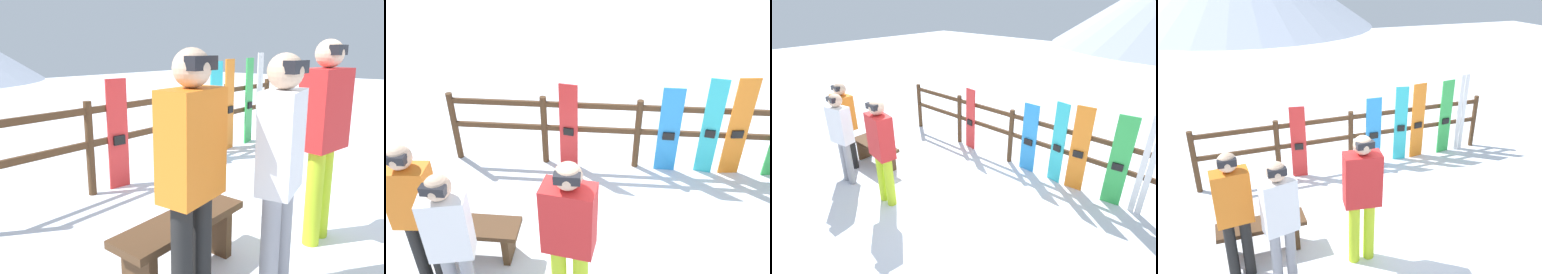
# 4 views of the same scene
# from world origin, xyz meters

# --- Properties ---
(ground_plane) EXTENTS (40.00, 40.00, 0.00)m
(ground_plane) POSITION_xyz_m (0.00, 0.00, 0.00)
(ground_plane) COLOR white
(fence) EXTENTS (5.82, 0.10, 1.16)m
(fence) POSITION_xyz_m (0.00, 2.06, 0.69)
(fence) COLOR #4C331E
(fence) RESTS_ON ground
(bench) EXTENTS (1.18, 0.36, 0.48)m
(bench) POSITION_xyz_m (-2.00, 0.10, 0.35)
(bench) COLOR #4C331E
(bench) RESTS_ON ground
(person_orange) EXTENTS (0.45, 0.27, 1.76)m
(person_orange) POSITION_xyz_m (-2.31, -0.27, 1.03)
(person_orange) COLOR black
(person_orange) RESTS_ON ground
(person_red) EXTENTS (0.50, 0.32, 1.83)m
(person_red) POSITION_xyz_m (-0.77, -0.49, 1.07)
(person_red) COLOR #B7D826
(person_red) RESTS_ON ground
(person_white) EXTENTS (0.43, 0.29, 1.73)m
(person_white) POSITION_xyz_m (-1.82, -0.61, 1.02)
(person_white) COLOR gray
(person_white) RESTS_ON ground
(snowboard_red) EXTENTS (0.28, 0.09, 1.40)m
(snowboard_red) POSITION_xyz_m (-1.05, 2.00, 0.69)
(snowboard_red) COLOR red
(snowboard_red) RESTS_ON ground
(snowboard_blue) EXTENTS (0.32, 0.06, 1.40)m
(snowboard_blue) POSITION_xyz_m (0.45, 2.00, 0.69)
(snowboard_blue) COLOR #288CE0
(snowboard_blue) RESTS_ON ground
(snowboard_cyan) EXTENTS (0.26, 0.09, 1.55)m
(snowboard_cyan) POSITION_xyz_m (1.05, 2.00, 0.77)
(snowboard_cyan) COLOR #2DBFCC
(snowboard_cyan) RESTS_ON ground
(snowboard_orange) EXTENTS (0.31, 0.08, 1.58)m
(snowboard_orange) POSITION_xyz_m (1.43, 2.00, 0.79)
(snowboard_orange) COLOR orange
(snowboard_orange) RESTS_ON ground
(snowboard_green) EXTENTS (0.30, 0.09, 1.59)m
(snowboard_green) POSITION_xyz_m (2.08, 2.00, 0.79)
(snowboard_green) COLOR green
(snowboard_green) RESTS_ON ground
(ski_pair_white) EXTENTS (0.20, 0.02, 1.68)m
(ski_pair_white) POSITION_xyz_m (2.47, 2.01, 0.84)
(ski_pair_white) COLOR white
(ski_pair_white) RESTS_ON ground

